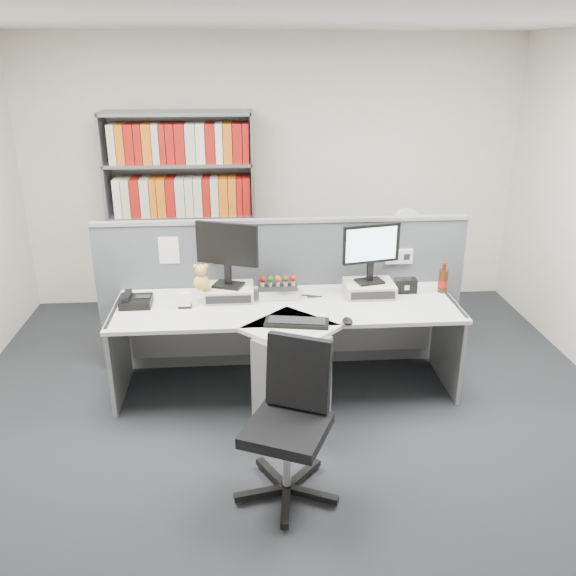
{
  "coord_description": "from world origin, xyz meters",
  "views": [
    {
      "loc": [
        -0.3,
        -3.38,
        2.49
      ],
      "look_at": [
        0.0,
        0.65,
        0.92
      ],
      "focal_mm": 37.68,
      "sensor_mm": 36.0,
      "label": 1
    }
  ],
  "objects": [
    {
      "name": "plush_toy",
      "position": [
        -0.63,
        0.9,
        0.91
      ],
      "size": [
        0.12,
        0.12,
        0.21
      ],
      "color": "gold",
      "rests_on": "monitor_riser_left"
    },
    {
      "name": "figurines",
      "position": [
        -0.05,
        1.01,
        0.85
      ],
      "size": [
        0.29,
        0.05,
        0.09
      ],
      "color": "beige",
      "rests_on": "desktop_pc"
    },
    {
      "name": "monitor_riser_left",
      "position": [
        -0.44,
        0.98,
        0.77
      ],
      "size": [
        0.38,
        0.31,
        0.1
      ],
      "color": "beige",
      "rests_on": "desk"
    },
    {
      "name": "monitor_riser_right",
      "position": [
        0.66,
        0.98,
        0.77
      ],
      "size": [
        0.38,
        0.31,
        0.1
      ],
      "color": "beige",
      "rests_on": "desk"
    },
    {
      "name": "desk_fan",
      "position": [
        1.2,
        1.99,
        0.99
      ],
      "size": [
        0.27,
        0.16,
        0.46
      ],
      "color": "white",
      "rests_on": "filing_cabinet"
    },
    {
      "name": "cola_bottle",
      "position": [
        1.26,
        0.99,
        0.81
      ],
      "size": [
        0.08,
        0.08,
        0.25
      ],
      "color": "#3F190A",
      "rests_on": "desk"
    },
    {
      "name": "desktop_pc",
      "position": [
        -0.05,
        1.03,
        0.76
      ],
      "size": [
        0.3,
        0.27,
        0.08
      ],
      "color": "black",
      "rests_on": "desk"
    },
    {
      "name": "desk_calendar",
      "position": [
        -0.76,
        0.82,
        0.77
      ],
      "size": [
        0.1,
        0.07,
        0.12
      ],
      "color": "black",
      "rests_on": "desk"
    },
    {
      "name": "shelving_unit",
      "position": [
        -0.9,
        2.44,
        0.98
      ],
      "size": [
        1.41,
        0.4,
        2.0
      ],
      "color": "slate",
      "rests_on": "ground"
    },
    {
      "name": "partition",
      "position": [
        0.0,
        1.25,
        0.65
      ],
      "size": [
        3.0,
        0.08,
        1.27
      ],
      "color": "#545760",
      "rests_on": "ground"
    },
    {
      "name": "speaker",
      "position": [
        0.96,
        1.0,
        0.78
      ],
      "size": [
        0.17,
        0.09,
        0.11
      ],
      "primitive_type": "cube",
      "color": "black",
      "rests_on": "desk"
    },
    {
      "name": "ground",
      "position": [
        0.0,
        0.0,
        0.0
      ],
      "size": [
        5.5,
        5.5,
        0.0
      ],
      "primitive_type": "plane",
      "color": "#2B2E32",
      "rests_on": "ground"
    },
    {
      "name": "desk_phone",
      "position": [
        -1.13,
        0.88,
        0.76
      ],
      "size": [
        0.23,
        0.21,
        0.1
      ],
      "color": "black",
      "rests_on": "desk"
    },
    {
      "name": "office_chair",
      "position": [
        -0.06,
        -0.36,
        0.5
      ],
      "size": [
        0.62,
        0.64,
        0.94
      ],
      "color": "silver",
      "rests_on": "ground"
    },
    {
      "name": "monitor_right",
      "position": [
        0.66,
        0.98,
        1.1
      ],
      "size": [
        0.45,
        0.19,
        0.47
      ],
      "color": "black",
      "rests_on": "monitor_riser_right"
    },
    {
      "name": "desk",
      "position": [
        0.0,
        0.6,
        0.46
      ],
      "size": [
        2.6,
        1.2,
        0.72
      ],
      "color": "silver",
      "rests_on": "ground"
    },
    {
      "name": "monitor_left",
      "position": [
        -0.43,
        0.98,
        1.12
      ],
      "size": [
        0.47,
        0.23,
        0.5
      ],
      "color": "black",
      "rests_on": "monitor_riser_left"
    },
    {
      "name": "filing_cabinet",
      "position": [
        1.2,
        1.99,
        0.35
      ],
      "size": [
        0.45,
        0.61,
        0.7
      ],
      "color": "slate",
      "rests_on": "ground"
    },
    {
      "name": "keyboard",
      "position": [
        0.05,
        0.46,
        0.73
      ],
      "size": [
        0.47,
        0.24,
        0.03
      ],
      "color": "black",
      "rests_on": "desk"
    },
    {
      "name": "room_shell",
      "position": [
        0.0,
        0.0,
        1.79
      ],
      "size": [
        5.04,
        5.54,
        2.72
      ],
      "color": "silver",
      "rests_on": "ground"
    },
    {
      "name": "mouse",
      "position": [
        0.4,
        0.43,
        0.74
      ],
      "size": [
        0.07,
        0.12,
        0.04
      ],
      "primitive_type": "ellipsoid",
      "color": "black",
      "rests_on": "desk"
    }
  ]
}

